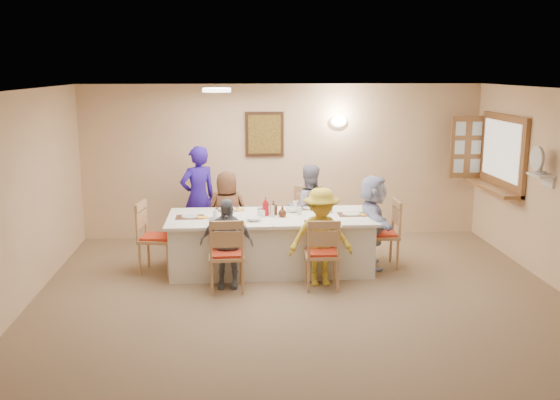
{
  "coord_description": "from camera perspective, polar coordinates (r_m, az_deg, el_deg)",
  "views": [
    {
      "loc": [
        -0.78,
        -6.56,
        2.74
      ],
      "look_at": [
        -0.2,
        1.4,
        1.05
      ],
      "focal_mm": 40.0,
      "sensor_mm": 36.0,
      "label": 1
    }
  ],
  "objects": [
    {
      "name": "caregiver",
      "position": [
        9.65,
        -7.49,
        0.23
      ],
      "size": [
        0.89,
        0.86,
        1.59
      ],
      "primitive_type": "imported",
      "rotation": [
        0.0,
        0.0,
        3.62
      ],
      "color": "#2A169C",
      "rests_on": "ground"
    },
    {
      "name": "chair_back_left",
      "position": [
        9.37,
        -4.81,
        -2.17
      ],
      "size": [
        0.48,
        0.48,
        0.92
      ],
      "primitive_type": null,
      "rotation": [
        0.0,
        0.0,
        0.1
      ],
      "color": "tan",
      "rests_on": "ground"
    },
    {
      "name": "plate_le",
      "position": [
        8.54,
        -8.25,
        -1.49
      ],
      "size": [
        0.22,
        0.22,
        0.01
      ],
      "primitive_type": "cylinder",
      "color": "white",
      "rests_on": "dining_table"
    },
    {
      "name": "napkin_fl",
      "position": [
        8.06,
        -3.64,
        -2.22
      ],
      "size": [
        0.15,
        0.15,
        0.01
      ],
      "primitive_type": "cube",
      "color": "gold",
      "rests_on": "dining_table"
    },
    {
      "name": "napkin_bl",
      "position": [
        8.88,
        -3.7,
        -0.89
      ],
      "size": [
        0.13,
        0.13,
        0.01
      ],
      "primitive_type": "cube",
      "color": "gold",
      "rests_on": "dining_table"
    },
    {
      "name": "placemat_fl",
      "position": [
        8.11,
        -4.92,
        -2.2
      ],
      "size": [
        0.33,
        0.25,
        0.01
      ],
      "primitive_type": "cube",
      "color": "#472B19",
      "rests_on": "dining_table"
    },
    {
      "name": "chair_back_right",
      "position": [
        9.42,
        2.51,
        -1.85
      ],
      "size": [
        0.54,
        0.54,
        0.99
      ],
      "primitive_type": null,
      "rotation": [
        0.0,
        0.0,
        -0.15
      ],
      "color": "tan",
      "rests_on": "ground"
    },
    {
      "name": "diner_back_right",
      "position": [
        9.27,
        2.6,
        -0.89
      ],
      "size": [
        0.72,
        0.59,
        1.37
      ],
      "primitive_type": "imported",
      "rotation": [
        0.0,
        0.0,
        3.19
      ],
      "color": "gray",
      "rests_on": "ground"
    },
    {
      "name": "plate_fr",
      "position": [
        8.18,
        3.52,
        -1.98
      ],
      "size": [
        0.26,
        0.26,
        0.02
      ],
      "primitive_type": "cylinder",
      "color": "white",
      "rests_on": "dining_table"
    },
    {
      "name": "condiment_brown",
      "position": [
        8.58,
        -0.61,
        -0.72
      ],
      "size": [
        0.13,
        0.13,
        0.2
      ],
      "primitive_type": "imported",
      "rotation": [
        0.0,
        0.0,
        0.23
      ],
      "color": "#442312",
      "rests_on": "dining_table"
    },
    {
      "name": "plate_fl",
      "position": [
        8.11,
        -4.92,
        -2.13
      ],
      "size": [
        0.23,
        0.23,
        0.01
      ],
      "primitive_type": "cylinder",
      "color": "white",
      "rests_on": "dining_table"
    },
    {
      "name": "diner_right_end",
      "position": [
        8.76,
        8.47,
        -1.96
      ],
      "size": [
        1.28,
        0.6,
        1.31
      ],
      "primitive_type": "imported",
      "rotation": [
        0.0,
        0.0,
        1.48
      ],
      "color": "silver",
      "rests_on": "ground"
    },
    {
      "name": "room_walls",
      "position": [
        6.72,
        2.57,
        1.44
      ],
      "size": [
        7.0,
        7.0,
        7.0
      ],
      "color": "beige",
      "rests_on": "ground"
    },
    {
      "name": "placemat_re",
      "position": [
        8.67,
        6.55,
        -1.31
      ],
      "size": [
        0.38,
        0.28,
        0.01
      ],
      "primitive_type": "cube",
      "color": "#472B19",
      "rests_on": "dining_table"
    },
    {
      "name": "ground",
      "position": [
        7.16,
        2.46,
        -10.57
      ],
      "size": [
        7.0,
        7.0,
        0.0
      ],
      "primitive_type": "plane",
      "color": "#8B725C"
    },
    {
      "name": "wall_picture",
      "position": [
        10.09,
        -1.43,
        6.03
      ],
      "size": [
        0.62,
        0.05,
        0.72
      ],
      "color": "#362113",
      "rests_on": "room_walls"
    },
    {
      "name": "shutter_door",
      "position": [
        10.49,
        16.75,
        4.65
      ],
      "size": [
        0.55,
        0.04,
        1.0
      ],
      "primitive_type": "cube",
      "color": "#915934",
      "rests_on": "room_walls"
    },
    {
      "name": "napkin_re",
      "position": [
        8.66,
        7.79,
        -1.32
      ],
      "size": [
        0.14,
        0.14,
        0.01
      ],
      "primitive_type": "cube",
      "color": "gold",
      "rests_on": "dining_table"
    },
    {
      "name": "napkin_fr",
      "position": [
        8.16,
        4.82,
        -2.06
      ],
      "size": [
        0.14,
        0.14,
        0.01
      ],
      "primitive_type": "cube",
      "color": "gold",
      "rests_on": "dining_table"
    },
    {
      "name": "napkin_le",
      "position": [
        8.48,
        -7.06,
        -1.57
      ],
      "size": [
        0.13,
        0.13,
        0.01
      ],
      "primitive_type": "cube",
      "color": "gold",
      "rests_on": "dining_table"
    },
    {
      "name": "napkin_br",
      "position": [
        8.97,
        3.98,
        -0.77
      ],
      "size": [
        0.14,
        0.14,
        0.01
      ],
      "primitive_type": "cube",
      "color": "gold",
      "rests_on": "dining_table"
    },
    {
      "name": "placemat_fr",
      "position": [
        8.19,
        3.51,
        -2.05
      ],
      "size": [
        0.36,
        0.26,
        0.01
      ],
      "primitive_type": "cube",
      "color": "#472B19",
      "rests_on": "dining_table"
    },
    {
      "name": "diner_front_right",
      "position": [
        7.97,
        3.75,
        -3.39
      ],
      "size": [
        0.86,
        0.54,
        1.27
      ],
      "primitive_type": "imported",
      "rotation": [
        0.0,
        0.0,
        0.04
      ],
      "color": "gold",
      "rests_on": "ground"
    },
    {
      "name": "ceiling_light",
      "position": [
        8.07,
        -5.81,
        9.97
      ],
      "size": [
        0.36,
        0.36,
        0.05
      ],
      "primitive_type": "cylinder",
      "color": "white",
      "rests_on": "room_walls"
    },
    {
      "name": "bowl_a",
      "position": [
        8.26,
        -2.39,
        -1.75
      ],
      "size": [
        0.2,
        0.2,
        0.05
      ],
      "primitive_type": "imported",
      "rotation": [
        0.0,
        0.0,
        0.0
      ],
      "color": "white",
      "rests_on": "dining_table"
    },
    {
      "name": "condiment_ketchup",
      "position": [
        8.53,
        -1.33,
        -0.58
      ],
      "size": [
        0.15,
        0.15,
        0.26
      ],
      "primitive_type": "imported",
      "rotation": [
        0.0,
        0.0,
        0.23
      ],
      "color": "#B70F19",
      "rests_on": "dining_table"
    },
    {
      "name": "bowl_b",
      "position": [
        8.76,
        1.12,
        -0.93
      ],
      "size": [
        0.29,
        0.29,
        0.06
      ],
      "primitive_type": "imported",
      "rotation": [
        0.0,
        0.0,
        0.33
      ],
      "color": "white",
      "rests_on": "dining_table"
    },
    {
      "name": "plate_br",
      "position": [
        8.99,
        2.8,
        -0.7
      ],
      "size": [
        0.22,
        0.22,
        0.01
      ],
      "primitive_type": "cylinder",
      "color": "white",
      "rests_on": "dining_table"
    },
    {
      "name": "placemat_br",
      "position": [
        9.0,
        2.8,
        -0.76
      ],
      "size": [
        0.33,
        0.25,
        0.01
      ],
      "primitive_type": "cube",
      "color": "#472B19",
      "rests_on": "dining_table"
    },
    {
      "name": "diner_back_left",
      "position": [
        9.21,
        -4.83,
        -1.29
      ],
      "size": [
        0.76,
        0.61,
        1.27
      ],
      "primitive_type": "imported",
      "rotation": [
        0.0,
        0.0,
        3.31
      ],
      "color": "#51311F",
      "rests_on": "ground"
    },
    {
      "name": "chair_front_left",
      "position": [
        7.82,
        -4.91,
        -4.9
      ],
      "size": [
        0.47,
        0.47,
        0.96
      ],
      "primitive_type": null,
      "rotation": [
        0.0,
        0.0,
        3.18
      ],
      "color": "tan",
      "rests_on": "ground"
    },
    {
      "name": "drinking_glass",
      "position": [
        8.56,
        -1.88,
        -1.04
      ],
      "size": [
        0.07,
        0.07,
        0.1
      ],
      "primitive_type": "cylinder",
      "color": "silver",
      "rests_on": "dining_table"
    },
    {
      "name": "placemat_bl",
      "position": [
        8.93,
        -4.86,
        -0.88
      ],
      "size": [
        0.33,
        0.25,
        0.01
      ],
      "primitive_type": "cube",
      "color": "#472B19",
      "rests_on": "dining_table"
    },
    {
      "name": "fan_shelf",
      "position": [
        8.67,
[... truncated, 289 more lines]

